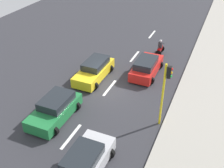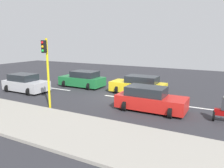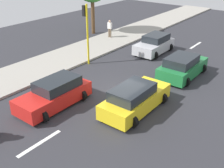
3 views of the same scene
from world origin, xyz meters
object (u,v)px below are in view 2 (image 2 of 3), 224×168
at_px(traffic_light_corner, 46,64).
at_px(car_yellow_cab, 139,85).
at_px(car_silver, 25,83).
at_px(car_red, 150,100).
at_px(car_green, 83,79).

bearing_deg(traffic_light_corner, car_yellow_cab, 151.99).
relative_size(car_yellow_cab, car_silver, 1.15).
relative_size(car_yellow_cab, car_red, 1.05).
bearing_deg(car_silver, car_red, 90.39).
distance_m(car_yellow_cab, car_green, 5.74).
relative_size(car_red, traffic_light_corner, 0.96).
distance_m(car_silver, car_red, 11.18).
bearing_deg(car_yellow_cab, car_green, -90.92).
bearing_deg(car_red, car_yellow_cab, -149.20).
xyz_separation_m(car_yellow_cab, traffic_light_corner, (6.66, -3.54, 2.22)).
bearing_deg(car_yellow_cab, car_red, 30.80).
relative_size(car_silver, car_green, 0.94).
xyz_separation_m(car_silver, car_red, (-0.08, 11.18, 0.00)).
bearing_deg(car_green, car_silver, -38.38).
height_order(car_silver, car_green, same).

